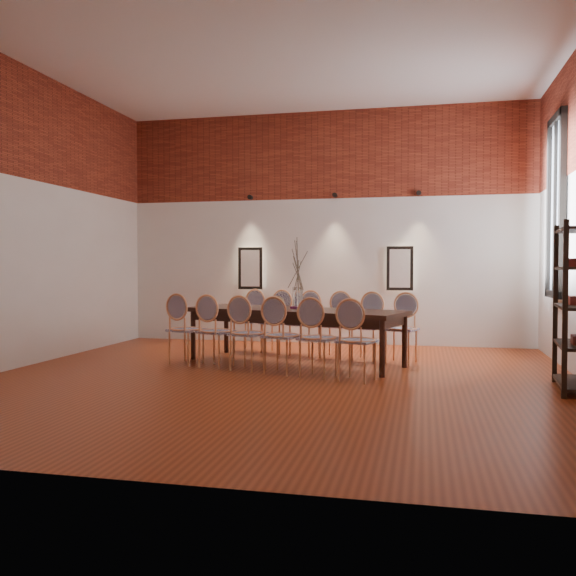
% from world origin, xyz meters
% --- Properties ---
extents(floor, '(7.00, 7.00, 0.02)m').
position_xyz_m(floor, '(0.00, 0.00, -0.01)').
color(floor, maroon).
rests_on(floor, ground).
extents(ceiling, '(7.00, 7.00, 0.02)m').
position_xyz_m(ceiling, '(0.00, 0.00, 4.01)').
color(ceiling, silver).
rests_on(ceiling, ground).
extents(wall_back, '(7.00, 0.10, 4.00)m').
position_xyz_m(wall_back, '(0.00, 3.55, 2.00)').
color(wall_back, silver).
rests_on(wall_back, ground).
extents(wall_front, '(7.00, 0.10, 4.00)m').
position_xyz_m(wall_front, '(0.00, -3.55, 2.00)').
color(wall_front, silver).
rests_on(wall_front, ground).
extents(wall_left, '(0.10, 7.00, 4.00)m').
position_xyz_m(wall_left, '(-3.55, 0.00, 2.00)').
color(wall_left, silver).
rests_on(wall_left, ground).
extents(brick_band_back, '(7.00, 0.02, 1.50)m').
position_xyz_m(brick_band_back, '(0.00, 3.48, 3.25)').
color(brick_band_back, maroon).
rests_on(brick_band_back, ground).
extents(brick_band_left, '(0.02, 7.00, 1.50)m').
position_xyz_m(brick_band_left, '(-3.48, 0.00, 3.25)').
color(brick_band_left, maroon).
rests_on(brick_band_left, ground).
extents(niche_left, '(0.36, 0.06, 0.66)m').
position_xyz_m(niche_left, '(-1.30, 3.45, 1.30)').
color(niche_left, '#FFEAC6').
rests_on(niche_left, wall_back).
extents(niche_right, '(0.36, 0.06, 0.66)m').
position_xyz_m(niche_right, '(1.30, 3.45, 1.30)').
color(niche_right, '#FFEAC6').
rests_on(niche_right, wall_back).
extents(spot_fixture_left, '(0.08, 0.10, 0.08)m').
position_xyz_m(spot_fixture_left, '(-1.30, 3.42, 2.55)').
color(spot_fixture_left, black).
rests_on(spot_fixture_left, wall_back).
extents(spot_fixture_mid, '(0.08, 0.10, 0.08)m').
position_xyz_m(spot_fixture_mid, '(0.20, 3.42, 2.55)').
color(spot_fixture_mid, black).
rests_on(spot_fixture_mid, wall_back).
extents(spot_fixture_right, '(0.08, 0.10, 0.08)m').
position_xyz_m(spot_fixture_right, '(1.60, 3.42, 2.55)').
color(spot_fixture_right, black).
rests_on(spot_fixture_right, wall_back).
extents(window_glass, '(0.02, 0.78, 2.38)m').
position_xyz_m(window_glass, '(3.46, 2.00, 2.15)').
color(window_glass, silver).
rests_on(window_glass, wall_right).
extents(window_frame, '(0.08, 0.90, 2.50)m').
position_xyz_m(window_frame, '(3.44, 2.00, 2.15)').
color(window_frame, black).
rests_on(window_frame, wall_right).
extents(window_mullion, '(0.06, 0.06, 2.40)m').
position_xyz_m(window_mullion, '(3.44, 2.00, 2.15)').
color(window_mullion, black).
rests_on(window_mullion, wall_right).
extents(dining_table, '(3.18, 1.83, 0.75)m').
position_xyz_m(dining_table, '(-0.04, 1.21, 0.38)').
color(dining_table, black).
rests_on(dining_table, floor).
extents(chair_near_a, '(0.55, 0.55, 0.94)m').
position_xyz_m(chair_near_a, '(-1.47, 0.86, 0.47)').
color(chair_near_a, '#E69964').
rests_on(chair_near_a, floor).
extents(chair_near_b, '(0.55, 0.55, 0.94)m').
position_xyz_m(chair_near_b, '(-0.99, 0.71, 0.47)').
color(chair_near_b, '#E69964').
rests_on(chair_near_b, floor).
extents(chair_near_c, '(0.55, 0.55, 0.94)m').
position_xyz_m(chair_near_c, '(-0.51, 0.56, 0.47)').
color(chair_near_c, '#E69964').
rests_on(chair_near_c, floor).
extents(chair_near_d, '(0.55, 0.55, 0.94)m').
position_xyz_m(chair_near_d, '(-0.03, 0.41, 0.47)').
color(chair_near_d, '#E69964').
rests_on(chair_near_d, floor).
extents(chair_near_e, '(0.55, 0.55, 0.94)m').
position_xyz_m(chair_near_e, '(0.46, 0.26, 0.47)').
color(chair_near_e, '#E69964').
rests_on(chair_near_e, floor).
extents(chair_near_f, '(0.55, 0.55, 0.94)m').
position_xyz_m(chair_near_f, '(0.94, 0.11, 0.47)').
color(chair_near_f, '#E69964').
rests_on(chair_near_f, floor).
extents(chair_far_a, '(0.55, 0.55, 0.94)m').
position_xyz_m(chair_far_a, '(-1.02, 2.32, 0.47)').
color(chair_far_a, '#E69964').
rests_on(chair_far_a, floor).
extents(chair_far_b, '(0.55, 0.55, 0.94)m').
position_xyz_m(chair_far_b, '(-0.54, 2.17, 0.47)').
color(chair_far_b, '#E69964').
rests_on(chair_far_b, floor).
extents(chair_far_c, '(0.55, 0.55, 0.94)m').
position_xyz_m(chair_far_c, '(-0.05, 2.02, 0.47)').
color(chair_far_c, '#E69964').
rests_on(chair_far_c, floor).
extents(chair_far_d, '(0.55, 0.55, 0.94)m').
position_xyz_m(chair_far_d, '(0.43, 1.87, 0.47)').
color(chair_far_d, '#E69964').
rests_on(chair_far_d, floor).
extents(chair_far_e, '(0.55, 0.55, 0.94)m').
position_xyz_m(chair_far_e, '(0.91, 1.72, 0.47)').
color(chair_far_e, '#E69964').
rests_on(chair_far_e, floor).
extents(chair_far_f, '(0.55, 0.55, 0.94)m').
position_xyz_m(chair_far_f, '(1.39, 1.57, 0.47)').
color(chair_far_f, '#E69964').
rests_on(chair_far_f, floor).
extents(vase, '(0.14, 0.14, 0.30)m').
position_xyz_m(vase, '(0.01, 1.20, 0.90)').
color(vase, silver).
rests_on(vase, dining_table).
extents(dried_branches, '(0.50, 0.50, 0.70)m').
position_xyz_m(dried_branches, '(0.01, 1.20, 1.35)').
color(dried_branches, brown).
rests_on(dried_branches, vase).
extents(bowl, '(0.24, 0.24, 0.18)m').
position_xyz_m(bowl, '(-0.31, 1.25, 0.84)').
color(bowl, brown).
rests_on(bowl, dining_table).
extents(book, '(0.30, 0.25, 0.03)m').
position_xyz_m(book, '(0.05, 1.29, 0.77)').
color(book, '#871B57').
rests_on(book, dining_table).
extents(shelving_rack, '(0.48, 1.03, 1.80)m').
position_xyz_m(shelving_rack, '(3.28, 0.07, 0.90)').
color(shelving_rack, black).
rests_on(shelving_rack, floor).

